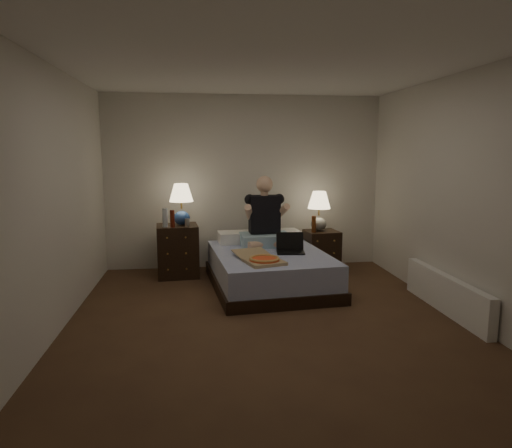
{
  "coord_description": "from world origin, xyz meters",
  "views": [
    {
      "loc": [
        -0.66,
        -4.38,
        1.71
      ],
      "look_at": [
        0.0,
        0.9,
        0.85
      ],
      "focal_mm": 32.0,
      "sensor_mm": 36.0,
      "label": 1
    }
  ],
  "objects": [
    {
      "name": "water_bottle",
      "position": [
        -1.11,
        1.66,
        0.84
      ],
      "size": [
        0.07,
        0.07,
        0.25
      ],
      "primitive_type": "cylinder",
      "color": "silver",
      "rests_on": "nightstand_left"
    },
    {
      "name": "pizza_box",
      "position": [
        0.06,
        0.59,
        0.49
      ],
      "size": [
        0.59,
        0.84,
        0.08
      ],
      "primitive_type": null,
      "rotation": [
        0.0,
        0.0,
        0.27
      ],
      "color": "tan",
      "rests_on": "bed"
    },
    {
      "name": "laptop",
      "position": [
        0.45,
        1.06,
        0.57
      ],
      "size": [
        0.37,
        0.32,
        0.24
      ],
      "primitive_type": null,
      "rotation": [
        0.0,
        0.0,
        -0.11
      ],
      "color": "black",
      "rests_on": "bed"
    },
    {
      "name": "beer_bottle_right",
      "position": [
        0.91,
        1.71,
        0.7
      ],
      "size": [
        0.06,
        0.06,
        0.23
      ],
      "primitive_type": "cylinder",
      "color": "#55260C",
      "rests_on": "nightstand_right"
    },
    {
      "name": "ceiling",
      "position": [
        0.0,
        0.0,
        2.5
      ],
      "size": [
        4.0,
        4.5,
        0.0
      ],
      "primitive_type": "cube",
      "rotation": [
        3.14,
        0.0,
        0.0
      ],
      "color": "white",
      "rests_on": "ground"
    },
    {
      "name": "wall_back",
      "position": [
        0.0,
        2.25,
        1.25
      ],
      "size": [
        4.0,
        0.0,
        2.5
      ],
      "primitive_type": "cube",
      "rotation": [
        1.57,
        0.0,
        0.0
      ],
      "color": "silver",
      "rests_on": "ground"
    },
    {
      "name": "wall_front",
      "position": [
        0.0,
        -2.25,
        1.25
      ],
      "size": [
        4.0,
        0.0,
        2.5
      ],
      "primitive_type": "cube",
      "rotation": [
        -1.57,
        0.0,
        0.0
      ],
      "color": "silver",
      "rests_on": "ground"
    },
    {
      "name": "nightstand_left",
      "position": [
        -0.97,
        1.8,
        0.36
      ],
      "size": [
        0.59,
        0.54,
        0.71
      ],
      "primitive_type": "cube",
      "rotation": [
        0.0,
        0.0,
        0.08
      ],
      "color": "black",
      "rests_on": "floor"
    },
    {
      "name": "wall_right",
      "position": [
        2.0,
        0.0,
        1.25
      ],
      "size": [
        0.0,
        4.5,
        2.5
      ],
      "primitive_type": "cube",
      "rotation": [
        1.57,
        0.0,
        -1.57
      ],
      "color": "silver",
      "rests_on": "ground"
    },
    {
      "name": "beer_bottle_left",
      "position": [
        -1.02,
        1.62,
        0.83
      ],
      "size": [
        0.06,
        0.06,
        0.23
      ],
      "primitive_type": "cylinder",
      "color": "#5B1A0D",
      "rests_on": "nightstand_left"
    },
    {
      "name": "soda_can",
      "position": [
        -0.82,
        1.69,
        0.76
      ],
      "size": [
        0.07,
        0.07,
        0.1
      ],
      "primitive_type": "cylinder",
      "color": "#A3A39F",
      "rests_on": "nightstand_left"
    },
    {
      "name": "lamp_left",
      "position": [
        -0.9,
        1.82,
        0.99
      ],
      "size": [
        0.4,
        0.4,
        0.56
      ],
      "primitive_type": null,
      "rotation": [
        0.0,
        0.0,
        0.32
      ],
      "color": "#274990",
      "rests_on": "nightstand_left"
    },
    {
      "name": "floor",
      "position": [
        0.0,
        0.0,
        0.0
      ],
      "size": [
        4.0,
        4.5,
        0.0
      ],
      "primitive_type": "cube",
      "color": "brown",
      "rests_on": "ground"
    },
    {
      "name": "nightstand_right",
      "position": [
        1.06,
        1.81,
        0.29
      ],
      "size": [
        0.49,
        0.45,
        0.58
      ],
      "primitive_type": "cube",
      "rotation": [
        0.0,
        0.0,
        0.11
      ],
      "color": "black",
      "rests_on": "floor"
    },
    {
      "name": "lamp_right",
      "position": [
        1.01,
        1.83,
        0.86
      ],
      "size": [
        0.33,
        0.33,
        0.56
      ],
      "primitive_type": null,
      "rotation": [
        0.0,
        0.0,
        -0.03
      ],
      "color": "gray",
      "rests_on": "nightstand_right"
    },
    {
      "name": "person",
      "position": [
        0.2,
        1.55,
        0.91
      ],
      "size": [
        0.69,
        0.55,
        0.93
      ],
      "primitive_type": null,
      "rotation": [
        0.0,
        0.0,
        0.05
      ],
      "color": "black",
      "rests_on": "bed"
    },
    {
      "name": "wall_left",
      "position": [
        -2.0,
        0.0,
        1.25
      ],
      "size": [
        0.0,
        4.5,
        2.5
      ],
      "primitive_type": "cube",
      "rotation": [
        1.57,
        0.0,
        1.57
      ],
      "color": "silver",
      "rests_on": "ground"
    },
    {
      "name": "bed",
      "position": [
        0.2,
        1.16,
        0.22
      ],
      "size": [
        1.51,
        1.92,
        0.45
      ],
      "primitive_type": "cube",
      "rotation": [
        0.0,
        0.0,
        0.1
      ],
      "color": "#5667AD",
      "rests_on": "floor"
    },
    {
      "name": "radiator",
      "position": [
        1.93,
        0.0,
        0.2
      ],
      "size": [
        0.1,
        1.6,
        0.4
      ],
      "primitive_type": "cube",
      "color": "white",
      "rests_on": "floor"
    }
  ]
}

